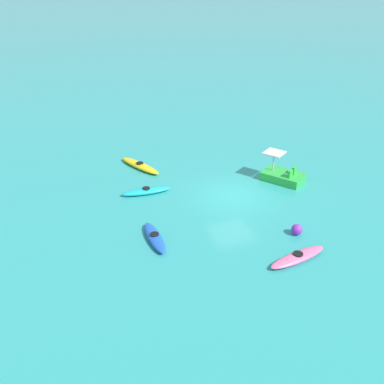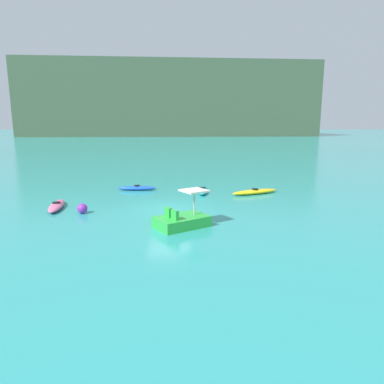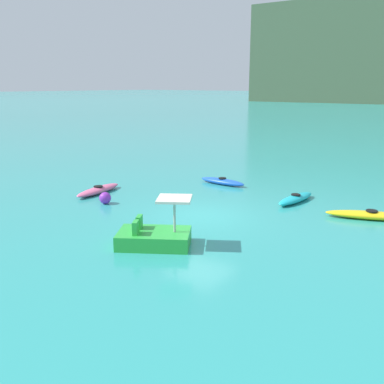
{
  "view_description": "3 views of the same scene",
  "coord_description": "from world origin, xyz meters",
  "views": [
    {
      "loc": [
        -19.41,
        9.69,
        11.63
      ],
      "look_at": [
        0.36,
        2.36,
        0.54
      ],
      "focal_mm": 40.73,
      "sensor_mm": 36.0,
      "label": 1
    },
    {
      "loc": [
        1.3,
        -18.96,
        4.69
      ],
      "look_at": [
        1.36,
        0.92,
        0.75
      ],
      "focal_mm": 32.03,
      "sensor_mm": 36.0,
      "label": 2
    },
    {
      "loc": [
        10.49,
        -13.66,
        5.29
      ],
      "look_at": [
        -1.43,
        1.19,
        0.57
      ],
      "focal_mm": 40.82,
      "sensor_mm": 36.0,
      "label": 3
    }
  ],
  "objects": [
    {
      "name": "pedal_boat_green",
      "position": [
        0.84,
        -3.65,
        0.34
      ],
      "size": [
        2.83,
        2.59,
        1.68
      ],
      "color": "green",
      "rests_on": "ground_plane"
    },
    {
      "name": "headland_cliff",
      "position": [
        -7.95,
        132.58,
        14.34
      ],
      "size": [
        118.55,
        49.23,
        28.68
      ],
      "primitive_type": "cube",
      "rotation": [
        0.0,
        0.0,
        0.08
      ],
      "color": "#42563D",
      "rests_on": "ground_plane"
    },
    {
      "name": "kayak_pink",
      "position": [
        -6.37,
        -0.12,
        0.16
      ],
      "size": [
        1.26,
        3.12,
        0.37
      ],
      "color": "pink",
      "rests_on": "ground_plane"
    },
    {
      "name": "kayak_yellow",
      "position": [
        5.6,
        3.97,
        0.16
      ],
      "size": [
        3.52,
        2.12,
        0.37
      ],
      "color": "yellow",
      "rests_on": "ground_plane"
    },
    {
      "name": "buoy_purple",
      "position": [
        -4.56,
        -1.21,
        0.27
      ],
      "size": [
        0.54,
        0.54,
        0.54
      ],
      "primitive_type": "sphere",
      "color": "purple",
      "rests_on": "ground_plane"
    },
    {
      "name": "kayak_cyan",
      "position": [
        2.05,
        4.5,
        0.16
      ],
      "size": [
        0.81,
        2.84,
        0.37
      ],
      "color": "#19B7C6",
      "rests_on": "ground_plane"
    },
    {
      "name": "kayak_blue",
      "position": [
        -2.67,
        5.37,
        0.16
      ],
      "size": [
        2.76,
        0.67,
        0.37
      ],
      "color": "blue",
      "rests_on": "ground_plane"
    },
    {
      "name": "ground_plane",
      "position": [
        0.0,
        0.0,
        0.0
      ],
      "size": [
        600.0,
        600.0,
        0.0
      ],
      "primitive_type": "plane",
      "color": "teal"
    }
  ]
}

